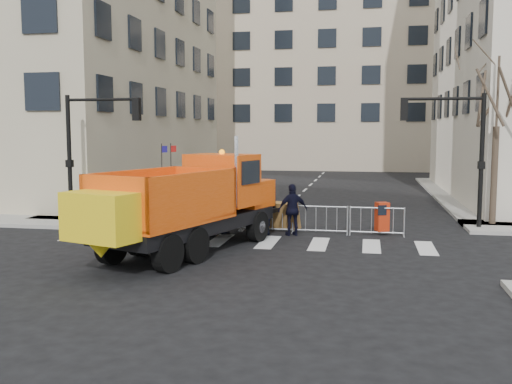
% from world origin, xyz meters
% --- Properties ---
extents(ground, '(120.00, 120.00, 0.00)m').
position_xyz_m(ground, '(0.00, 0.00, 0.00)').
color(ground, black).
rests_on(ground, ground).
extents(sidewalk_back, '(64.00, 5.00, 0.15)m').
position_xyz_m(sidewalk_back, '(0.00, 8.50, 0.07)').
color(sidewalk_back, gray).
rests_on(sidewalk_back, ground).
extents(building_far, '(30.00, 18.00, 24.00)m').
position_xyz_m(building_far, '(0.00, 52.00, 12.00)').
color(building_far, '#BEA992').
rests_on(building_far, ground).
extents(traffic_light_left, '(0.18, 0.18, 5.40)m').
position_xyz_m(traffic_light_left, '(-8.00, 7.50, 2.70)').
color(traffic_light_left, black).
rests_on(traffic_light_left, ground).
extents(traffic_light_right, '(0.18, 0.18, 5.40)m').
position_xyz_m(traffic_light_right, '(8.50, 9.50, 2.70)').
color(traffic_light_right, black).
rests_on(traffic_light_right, ground).
extents(crowd_barriers, '(12.60, 0.60, 1.10)m').
position_xyz_m(crowd_barriers, '(-0.75, 7.60, 0.55)').
color(crowd_barriers, '#9EA0A5').
rests_on(crowd_barriers, ground).
extents(street_tree, '(3.00, 3.00, 7.50)m').
position_xyz_m(street_tree, '(9.20, 10.50, 3.75)').
color(street_tree, '#382B21').
rests_on(street_tree, ground).
extents(plow_truck, '(5.45, 10.03, 3.77)m').
position_xyz_m(plow_truck, '(-1.55, 3.21, 1.67)').
color(plow_truck, black).
rests_on(plow_truck, ground).
extents(cop_a, '(0.85, 0.83, 1.97)m').
position_xyz_m(cop_a, '(0.28, 6.85, 0.99)').
color(cop_a, black).
rests_on(cop_a, ground).
extents(cop_b, '(1.15, 1.09, 1.88)m').
position_xyz_m(cop_b, '(-1.44, 7.00, 0.94)').
color(cop_b, black).
rests_on(cop_b, ground).
extents(cop_c, '(1.24, 0.94, 1.96)m').
position_xyz_m(cop_c, '(1.38, 7.00, 0.98)').
color(cop_c, black).
rests_on(cop_c, ground).
extents(worker, '(1.41, 1.29, 1.90)m').
position_xyz_m(worker, '(-7.59, 8.48, 1.10)').
color(worker, gold).
rests_on(worker, sidewalk_back).
extents(newspaper_box, '(0.57, 0.54, 1.10)m').
position_xyz_m(newspaper_box, '(4.69, 7.77, 0.70)').
color(newspaper_box, '#AD270D').
rests_on(newspaper_box, sidewalk_back).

